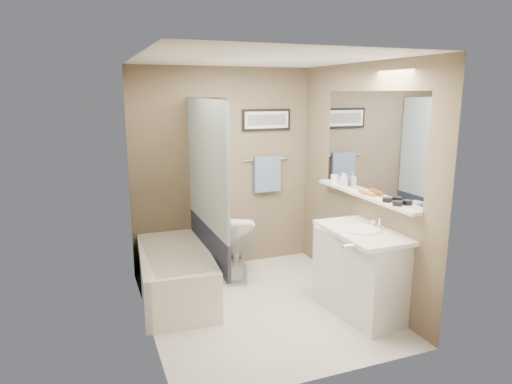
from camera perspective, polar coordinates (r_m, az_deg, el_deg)
name	(u,v)px	position (r m, az deg, el deg)	size (l,w,h in m)	color
ground	(261,307)	(4.72, 0.67, -14.14)	(2.50, 2.50, 0.00)	silver
ceiling	(262,61)	(4.23, 0.76, 16.07)	(2.20, 2.50, 0.04)	white
wall_back	(224,170)	(5.46, -4.06, 2.78)	(2.20, 0.04, 2.40)	brown
wall_front	(326,224)	(3.24, 8.78, -4.01)	(2.20, 0.04, 2.40)	brown
wall_left	(146,199)	(4.06, -13.61, -0.90)	(0.04, 2.50, 2.40)	brown
wall_right	(359,182)	(4.82, 12.74, 1.21)	(0.04, 2.50, 2.40)	brown
tile_surround	(139,208)	(4.58, -14.47, -2.00)	(0.02, 1.55, 2.00)	beige
curtain_rod	(205,98)	(4.57, -6.39, 11.58)	(0.02, 0.02, 1.55)	silver
curtain_upper	(207,164)	(4.63, -6.20, 3.51)	(0.03, 1.45, 1.28)	silver
curtain_lower	(208,241)	(4.82, -5.97, -6.16)	(0.03, 1.45, 0.36)	#262D47
mirror	(370,143)	(4.64, 14.12, 5.97)	(0.02, 1.60, 1.00)	silver
shelf	(363,195)	(4.69, 13.23, -0.36)	(0.12, 1.60, 0.03)	silver
towel_bar	(267,159)	(5.61, 1.35, 4.10)	(0.02, 0.02, 0.60)	silver
towel	(267,174)	(5.63, 1.42, 2.26)	(0.34, 0.05, 0.44)	#8DAACE
art_frame	(266,120)	(5.58, 1.31, 9.01)	(0.62, 0.03, 0.26)	black
art_mat	(267,120)	(5.57, 1.37, 9.00)	(0.56, 0.00, 0.20)	white
art_image	(267,120)	(5.57, 1.38, 9.00)	(0.50, 0.00, 0.13)	#595959
door	(391,243)	(3.59, 16.47, -6.12)	(0.80, 0.02, 2.00)	silver
door_handle	(349,246)	(3.45, 11.55, -6.62)	(0.02, 0.02, 0.10)	silver
bathtub	(175,274)	(4.92, -10.07, -10.00)	(0.70, 1.50, 0.50)	white
tub_rim	(174,251)	(4.83, -10.18, -7.26)	(0.56, 1.36, 0.02)	beige
toilet	(236,245)	(5.32, -2.53, -6.64)	(0.42, 0.73, 0.75)	silver
vanity	(361,274)	(4.56, 13.00, -9.95)	(0.50, 0.90, 0.80)	silver
countertop	(362,232)	(4.41, 13.15, -4.92)	(0.54, 0.96, 0.04)	white
sink_basin	(362,229)	(4.40, 13.06, -4.59)	(0.34, 0.34, 0.01)	white
faucet_spout	(380,223)	(4.50, 15.21, -3.77)	(0.02, 0.02, 0.10)	silver
faucet_knob	(373,222)	(4.58, 14.46, -3.69)	(0.05, 0.05, 0.05)	white
candle_bowl_near	(397,203)	(4.27, 17.26, -1.37)	(0.09, 0.09, 0.04)	black
candle_bowl_far	(387,200)	(4.38, 16.07, -0.95)	(0.09, 0.09, 0.04)	black
hair_brush_front	(367,193)	(4.63, 13.70, -0.08)	(0.04, 0.04, 0.22)	#C85B1C
pink_comb	(352,189)	(4.85, 11.90, 0.35)	(0.03, 0.16, 0.01)	#FF9BC1
glass_jar	(334,179)	(5.14, 9.78, 1.63)	(0.08, 0.08, 0.10)	white
soap_bottle	(343,180)	(4.98, 10.86, 1.53)	(0.07, 0.07, 0.15)	#999999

